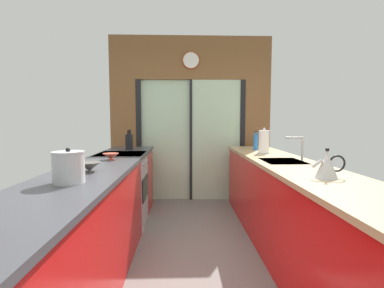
# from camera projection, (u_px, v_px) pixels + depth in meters

# --- Properties ---
(ground_plane) EXTENTS (5.04, 7.60, 0.02)m
(ground_plane) POSITION_uv_depth(u_px,v_px,m) (196.00, 247.00, 2.96)
(ground_plane) COLOR slate
(back_wall_unit) EXTENTS (2.64, 0.12, 2.70)m
(back_wall_unit) POSITION_uv_depth(u_px,v_px,m) (191.00, 109.00, 4.62)
(back_wall_unit) COLOR brown
(back_wall_unit) RESTS_ON ground_plane
(left_counter_run) EXTENTS (0.62, 3.80, 0.92)m
(left_counter_run) POSITION_uv_depth(u_px,v_px,m) (94.00, 221.00, 2.42)
(left_counter_run) COLOR red
(left_counter_run) RESTS_ON ground_plane
(right_counter_run) EXTENTS (0.62, 3.80, 0.92)m
(right_counter_run) POSITION_uv_depth(u_px,v_px,m) (293.00, 212.00, 2.65)
(right_counter_run) COLOR red
(right_counter_run) RESTS_ON ground_plane
(sink_faucet) EXTENTS (0.19, 0.02, 0.25)m
(sink_faucet) POSITION_uv_depth(u_px,v_px,m) (299.00, 145.00, 2.85)
(sink_faucet) COLOR #B7BABC
(sink_faucet) RESTS_ON right_counter_run
(oven_range) EXTENTS (0.60, 0.60, 0.92)m
(oven_range) POSITION_uv_depth(u_px,v_px,m) (122.00, 190.00, 3.54)
(oven_range) COLOR #B7BABC
(oven_range) RESTS_ON ground_plane
(mixing_bowl_mid) EXTENTS (0.18, 0.18, 0.08)m
(mixing_bowl_mid) POSITION_uv_depth(u_px,v_px,m) (89.00, 167.00, 2.25)
(mixing_bowl_mid) COLOR #514C47
(mixing_bowl_mid) RESTS_ON left_counter_run
(mixing_bowl_far) EXTENTS (0.17, 0.17, 0.07)m
(mixing_bowl_far) POSITION_uv_depth(u_px,v_px,m) (111.00, 156.00, 2.92)
(mixing_bowl_far) COLOR #BC4C38
(mixing_bowl_far) RESTS_ON left_counter_run
(knife_block) EXTENTS (0.08, 0.14, 0.29)m
(knife_block) POSITION_uv_depth(u_px,v_px,m) (129.00, 142.00, 3.93)
(knife_block) COLOR black
(knife_block) RESTS_ON left_counter_run
(stock_pot) EXTENTS (0.21, 0.21, 0.24)m
(stock_pot) POSITION_uv_depth(u_px,v_px,m) (69.00, 167.00, 1.84)
(stock_pot) COLOR #B7BABC
(stock_pot) RESTS_ON left_counter_run
(kettle) EXTENTS (0.25, 0.16, 0.22)m
(kettle) POSITION_uv_depth(u_px,v_px,m) (327.00, 165.00, 1.99)
(kettle) COLOR #B7BABC
(kettle) RESTS_ON right_counter_run
(soap_bottle) EXTENTS (0.07, 0.07, 0.27)m
(soap_bottle) POSITION_uv_depth(u_px,v_px,m) (256.00, 142.00, 3.91)
(soap_bottle) COLOR #286BB7
(soap_bottle) RESTS_ON right_counter_run
(paper_towel_roll) EXTENTS (0.15, 0.15, 0.32)m
(paper_towel_roll) POSITION_uv_depth(u_px,v_px,m) (264.00, 142.00, 3.52)
(paper_towel_roll) COLOR #B7BABC
(paper_towel_roll) RESTS_ON right_counter_run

